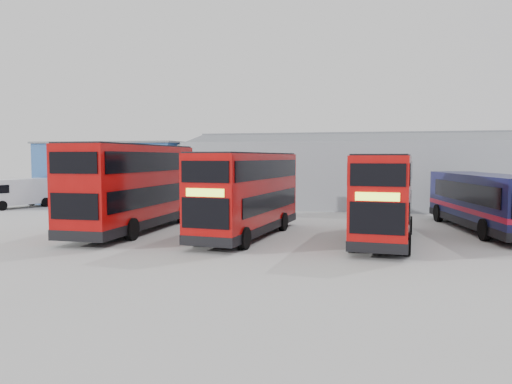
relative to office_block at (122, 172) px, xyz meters
name	(u,v)px	position (x,y,z in m)	size (l,w,h in m)	color
ground_plane	(209,242)	(14.00, -17.99, -2.58)	(120.00, 120.00, 0.00)	#A4A49F
office_block	(122,172)	(0.00, 0.00, 0.00)	(12.30, 8.32, 5.12)	#224A88
maintenance_shed	(384,173)	(22.00, 2.01, 0.02)	(30.50, 12.00, 5.89)	#8F959C
double_decker_left	(134,188)	(9.13, -15.65, -0.33)	(2.76, 10.70, 4.51)	#9F0909
double_decker_centre	(248,195)	(15.29, -15.89, -0.55)	(3.32, 9.84, 4.09)	#9F0909
double_decker_right	(385,198)	(21.77, -15.77, -0.59)	(2.99, 9.58, 3.99)	#9F0909
single_decker_blue	(485,203)	(26.92, -11.40, -1.10)	(4.44, 11.24, 2.98)	#0D1439
panel_van	(17,192)	(-5.20, -6.74, -1.35)	(3.73, 5.41, 2.21)	silver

